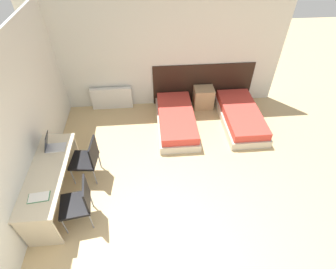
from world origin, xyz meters
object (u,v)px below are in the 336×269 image
(bed_near_door, at_px, (241,116))
(nightstand, at_px, (203,98))
(chair_near_laptop, at_px, (87,158))
(laptop, at_px, (53,145))
(bed_near_window, at_px, (176,120))
(chair_near_notebook, at_px, (79,202))

(bed_near_door, height_order, nightstand, nightstand)
(chair_near_laptop, relative_size, laptop, 2.59)
(nightstand, relative_size, chair_near_laptop, 0.59)
(nightstand, height_order, chair_near_laptop, chair_near_laptop)
(bed_near_window, bearing_deg, chair_near_laptop, -143.39)
(nightstand, bearing_deg, chair_near_laptop, -141.28)
(chair_near_laptop, xyz_separation_m, laptop, (-0.55, 0.06, 0.32))
(bed_near_window, height_order, chair_near_notebook, chair_near_notebook)
(nightstand, distance_m, chair_near_notebook, 3.99)
(chair_near_laptop, bearing_deg, bed_near_door, 27.49)
(bed_near_door, height_order, chair_near_notebook, chair_near_notebook)
(bed_near_window, height_order, nightstand, nightstand)
(nightstand, xyz_separation_m, chair_near_laptop, (-2.59, -2.08, 0.23))
(bed_near_door, distance_m, nightstand, 1.07)
(nightstand, relative_size, chair_near_notebook, 0.59)
(bed_near_door, height_order, chair_near_laptop, chair_near_laptop)
(bed_near_window, bearing_deg, chair_near_notebook, -128.47)
(chair_near_notebook, bearing_deg, laptop, 111.21)
(chair_near_laptop, xyz_separation_m, chair_near_notebook, (-0.00, -0.94, 0.00))
(chair_near_laptop, height_order, laptop, laptop)
(chair_near_notebook, relative_size, laptop, 2.59)
(bed_near_door, bearing_deg, bed_near_window, 180.00)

